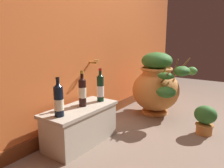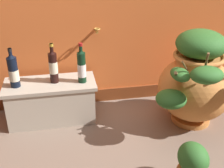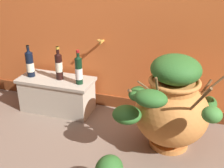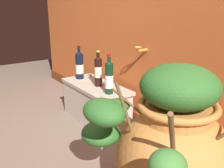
# 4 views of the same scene
# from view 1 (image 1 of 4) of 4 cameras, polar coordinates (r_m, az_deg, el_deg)

# --- Properties ---
(ground_plane) EXTENTS (7.00, 7.00, 0.00)m
(ground_plane) POSITION_cam_1_polar(r_m,az_deg,el_deg) (2.30, 19.15, -14.51)
(ground_plane) COLOR #7A6656
(back_wall) EXTENTS (4.40, 0.33, 2.60)m
(back_wall) POSITION_cam_1_polar(r_m,az_deg,el_deg) (2.64, -5.98, 18.31)
(back_wall) COLOR #D6662D
(back_wall) RESTS_ON ground_plane
(terracotta_urn) EXTENTS (1.02, 0.76, 0.82)m
(terracotta_urn) POSITION_cam_1_polar(r_m,az_deg,el_deg) (2.92, 11.67, -0.26)
(terracotta_urn) COLOR #CC7F3D
(terracotta_urn) RESTS_ON ground_plane
(stone_ledge) EXTENTS (0.77, 0.35, 0.36)m
(stone_ledge) POSITION_cam_1_polar(r_m,az_deg,el_deg) (2.14, -8.19, -10.30)
(stone_ledge) COLOR beige
(stone_ledge) RESTS_ON ground_plane
(wine_bottle_left) EXTENTS (0.07, 0.07, 0.34)m
(wine_bottle_left) POSITION_cam_1_polar(r_m,az_deg,el_deg) (2.22, -3.08, -0.92)
(wine_bottle_left) COLOR black
(wine_bottle_left) RESTS_ON stone_ledge
(wine_bottle_middle) EXTENTS (0.08, 0.08, 0.33)m
(wine_bottle_middle) POSITION_cam_1_polar(r_m,az_deg,el_deg) (1.85, -13.83, -4.07)
(wine_bottle_middle) COLOR black
(wine_bottle_middle) RESTS_ON stone_ledge
(wine_bottle_right) EXTENTS (0.07, 0.07, 0.34)m
(wine_bottle_right) POSITION_cam_1_polar(r_m,az_deg,el_deg) (2.07, -7.79, -1.77)
(wine_bottle_right) COLOR black
(wine_bottle_right) RESTS_ON stone_ledge
(potted_shrub) EXTENTS (0.19, 0.23, 0.31)m
(potted_shrub) POSITION_cam_1_polar(r_m,az_deg,el_deg) (2.50, 23.23, -8.41)
(potted_shrub) COLOR #CC7F3D
(potted_shrub) RESTS_ON ground_plane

